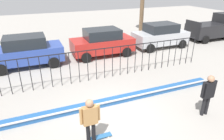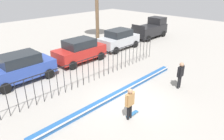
# 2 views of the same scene
# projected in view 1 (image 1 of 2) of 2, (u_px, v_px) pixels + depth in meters

# --- Properties ---
(ground_plane) EXTENTS (60.00, 60.00, 0.00)m
(ground_plane) POSITION_uv_depth(u_px,v_px,m) (114.00, 119.00, 7.89)
(ground_plane) COLOR #9E9991
(bowl_coping_ledge) EXTENTS (11.00, 0.40, 0.27)m
(bowl_coping_ledge) POSITION_uv_depth(u_px,v_px,m) (105.00, 102.00, 8.73)
(bowl_coping_ledge) COLOR #235699
(bowl_coping_ledge) RESTS_ON ground
(perimeter_fence) EXTENTS (14.04, 0.04, 1.72)m
(perimeter_fence) POSITION_uv_depth(u_px,v_px,m) (88.00, 62.00, 10.47)
(perimeter_fence) COLOR black
(perimeter_fence) RESTS_ON ground
(skateboarder) EXTENTS (0.67, 0.25, 1.65)m
(skateboarder) POSITION_uv_depth(u_px,v_px,m) (90.00, 118.00, 6.35)
(skateboarder) COLOR black
(skateboarder) RESTS_ON ground
(skateboard) EXTENTS (0.80, 0.20, 0.07)m
(skateboard) POSITION_uv_depth(u_px,v_px,m) (100.00, 137.00, 6.90)
(skateboard) COLOR #26598C
(skateboard) RESTS_ON ground
(camera_operator) EXTENTS (0.69, 0.26, 1.72)m
(camera_operator) POSITION_uv_depth(u_px,v_px,m) (208.00, 92.00, 7.74)
(camera_operator) COLOR black
(camera_operator) RESTS_ON ground
(parked_car_blue) EXTENTS (4.30, 2.12, 1.90)m
(parked_car_blue) POSITION_uv_depth(u_px,v_px,m) (26.00, 51.00, 12.42)
(parked_car_blue) COLOR #2D479E
(parked_car_blue) RESTS_ON ground
(parked_car_red) EXTENTS (4.30, 2.12, 1.90)m
(parked_car_red) POSITION_uv_depth(u_px,v_px,m) (102.00, 42.00, 14.22)
(parked_car_red) COLOR #B2231E
(parked_car_red) RESTS_ON ground
(parked_car_silver) EXTENTS (4.30, 2.12, 1.90)m
(parked_car_silver) POSITION_uv_depth(u_px,v_px,m) (160.00, 35.00, 16.04)
(parked_car_silver) COLOR #B7BABF
(parked_car_silver) RESTS_ON ground
(pickup_truck) EXTENTS (4.70, 2.12, 2.24)m
(pickup_truck) POSITION_uv_depth(u_px,v_px,m) (214.00, 28.00, 18.31)
(pickup_truck) COLOR black
(pickup_truck) RESTS_ON ground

